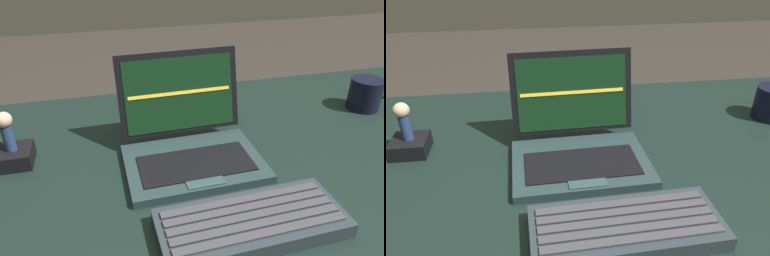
% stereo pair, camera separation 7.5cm
% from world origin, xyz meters
% --- Properties ---
extents(desk, '(1.67, 0.81, 0.72)m').
position_xyz_m(desk, '(0.00, 0.00, 0.63)').
color(desk, black).
rests_on(desk, ground).
extents(laptop_front, '(0.31, 0.27, 0.22)m').
position_xyz_m(laptop_front, '(-0.10, -0.00, 0.76)').
color(laptop_front, '#203132').
rests_on(laptop_front, desk).
extents(external_keyboard, '(0.34, 0.15, 0.03)m').
position_xyz_m(external_keyboard, '(-0.05, -0.25, 0.73)').
color(external_keyboard, '#252D33').
rests_on(external_keyboard, desk).
extents(figurine_stand, '(0.08, 0.08, 0.04)m').
position_xyz_m(figurine_stand, '(-0.49, 0.07, 0.74)').
color(figurine_stand, black).
rests_on(figurine_stand, desk).
extents(figurine, '(0.04, 0.04, 0.09)m').
position_xyz_m(figurine, '(-0.49, 0.07, 0.81)').
color(figurine, navy).
rests_on(figurine, figurine_stand).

